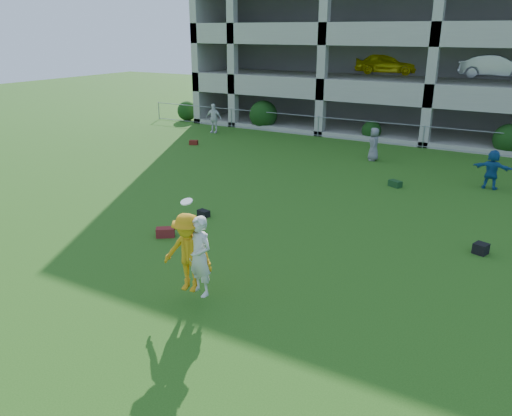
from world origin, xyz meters
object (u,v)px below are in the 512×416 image
Objects in this scene: crate_d at (481,249)px; parking_garage at (464,28)px; bystander_d at (492,169)px; bystander_c at (374,144)px; bystander_b at (214,118)px; frisbee_contest at (191,254)px.

parking_garage reaches higher than crate_d.
bystander_c is at bearing -19.34° from bystander_d.
parking_garage is at bearing -72.92° from bystander_d.
parking_garage is at bearing 101.63° from crate_d.
bystander_b is 16.33m from bystander_d.
frisbee_contest reaches higher than crate_d.
bystander_c is 0.73× the size of frisbee_contest.
bystander_b is 5.01× the size of crate_d.
frisbee_contest is at bearing -18.75° from bystander_c.
bystander_d is at bearing 69.23° from frisbee_contest.
crate_d is 8.22m from frisbee_contest.
bystander_b reaches higher than bystander_d.
bystander_b is at bearing 146.91° from crate_d.
bystander_c is at bearing 91.92° from frisbee_contest.
crate_d is at bearing -78.37° from parking_garage.
parking_garage reaches higher than bystander_d.
parking_garage is (1.46, 12.61, 5.23)m from bystander_c.
bystander_b is 1.12× the size of bystander_d.
bystander_d is 16.12m from parking_garage.
bystander_d is (15.84, -3.94, -0.10)m from bystander_b.
crate_d is 22.67m from parking_garage.
bystander_b is 10.63m from bystander_c.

